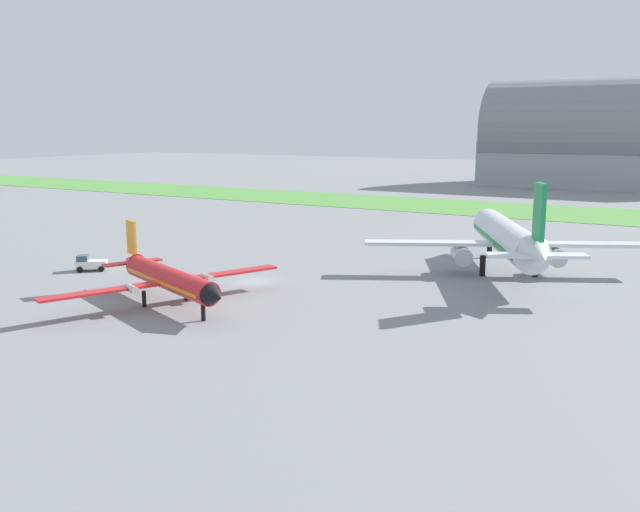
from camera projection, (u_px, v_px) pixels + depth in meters
name	position (u px, v px, depth m)	size (l,w,h in m)	color
ground_plane	(254.00, 281.00, 79.51)	(600.00, 600.00, 0.00)	gray
grass_taxiway_strip	(479.00, 208.00, 150.41)	(360.00, 28.00, 0.08)	#549342
airplane_foreground_turboprop	(168.00, 278.00, 68.41)	(20.59, 23.75, 7.51)	red
airplane_midfield_jet	(508.00, 239.00, 82.30)	(31.35, 31.25, 12.01)	silver
pushback_tug_near_gate	(90.00, 263.00, 85.08)	(3.92, 3.68, 1.95)	white
hangar_distant	(598.00, 141.00, 201.33)	(63.66, 30.55, 31.30)	#9399A3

